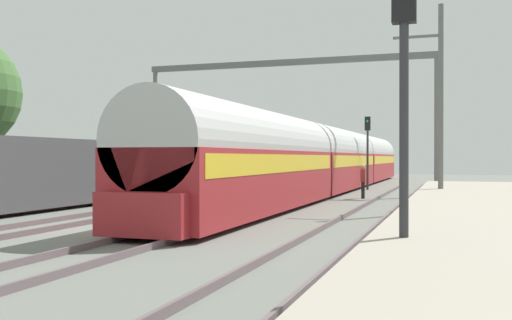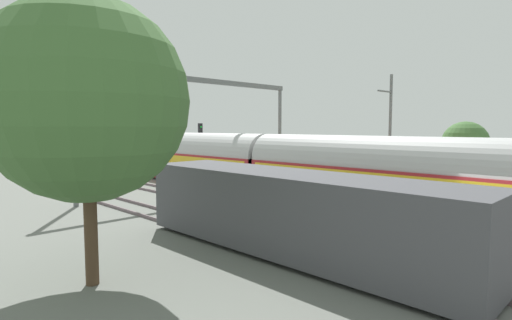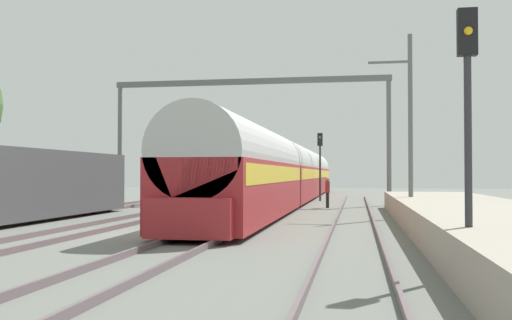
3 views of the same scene
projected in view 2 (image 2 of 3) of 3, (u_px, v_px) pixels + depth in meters
name	position (u px, v px, depth m)	size (l,w,h in m)	color
ground	(484.00, 241.00, 15.67)	(120.00, 120.00, 0.00)	slate
track_far_west	(411.00, 286.00, 11.04)	(1.52, 60.00, 0.16)	#67565C
track_west	(465.00, 251.00, 14.12)	(1.52, 60.00, 0.16)	#67565C
track_east	(499.00, 229.00, 17.20)	(1.52, 60.00, 0.16)	#67565C
platform	(500.00, 193.00, 24.35)	(4.40, 28.00, 0.90)	#A39989
passenger_train	(192.00, 158.00, 32.51)	(2.93, 49.20, 3.82)	maroon
freight_car	(292.00, 213.00, 13.93)	(2.80, 13.00, 2.70)	#47474C
person_crossing	(280.00, 173.00, 29.69)	(0.27, 0.42, 1.73)	black
railway_signal_far	(200.00, 143.00, 34.79)	(0.36, 0.30, 4.75)	#2D2D33
catenary_gantry	(198.00, 105.00, 27.99)	(17.49, 0.28, 7.86)	slate
catenary_pole_east_mid	(390.00, 131.00, 27.56)	(1.90, 0.20, 8.00)	slate
tree_west_background	(86.00, 100.00, 10.96)	(5.61, 5.61, 7.98)	#4C3826
tree_east_background	(465.00, 144.00, 30.37)	(3.42, 3.42, 4.86)	#4C3826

